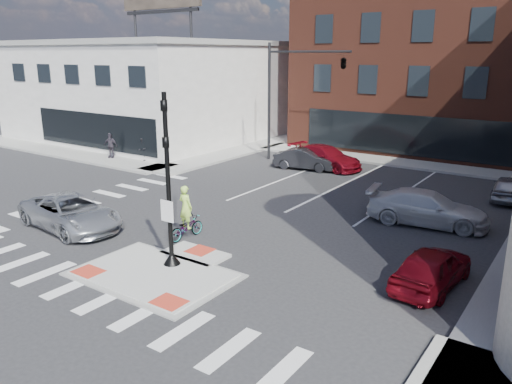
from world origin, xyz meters
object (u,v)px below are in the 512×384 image
Objects in this scene: bg_car_silver at (508,188)px; cyclist at (186,221)px; pedestrian_b at (110,145)px; bg_car_dark at (305,159)px; white_pickup at (427,208)px; red_sedan at (432,267)px; bg_car_red at (325,157)px; silver_suv at (71,212)px; pedestrian_a at (143,149)px.

bg_car_silver is 1.67× the size of cyclist.
pedestrian_b is at bearing -26.00° from cyclist.
bg_car_dark is 1.81× the size of cyclist.
bg_car_dark is at bearing 48.28° from white_pickup.
red_sedan is 1.77× the size of cyclist.
white_pickup is 1.27× the size of bg_car_dark.
cyclist reaches higher than bg_car_silver.
cyclist is (2.25, -13.80, 0.08)m from bg_car_dark.
white_pickup is 1.00× the size of bg_car_red.
red_sedan is (14.33, 3.19, -0.06)m from silver_suv.
bg_car_silver is at bearing -7.06° from pedestrian_b.
bg_car_red is (-8.82, 7.45, -0.00)m from white_pickup.
pedestrian_b reaches higher than red_sedan.
bg_car_red is at bearing -12.06° from bg_car_silver.
white_pickup reaches higher than bg_car_silver.
bg_car_dark is at bearing -42.54° from red_sedan.
cyclist is (-9.81, -13.55, 0.12)m from bg_car_silver.
pedestrian_a reaches higher than bg_car_dark.
bg_car_silver is at bearing -87.12° from red_sedan.
bg_car_dark is at bearing -77.02° from cyclist.
bg_car_dark is 1.08× the size of bg_car_silver.
pedestrian_b is (-24.50, 7.35, 0.35)m from red_sedan.
bg_car_red is at bearing -6.26° from silver_suv.
pedestrian_a is at bearing 76.48° from white_pickup.
silver_suv is 14.68m from red_sedan.
cyclist is 1.39× the size of pedestrian_a.
silver_suv is 3.02× the size of pedestrian_b.
silver_suv is at bearing -16.18° from pedestrian_a.
bg_car_dark is at bearing -3.76° from silver_suv.
silver_suv is at bearing 177.62° from bg_car_red.
cyclist reaches higher than red_sedan.
bg_car_red is (-10.79, 13.56, 0.07)m from red_sedan.
silver_suv is 13.45m from pedestrian_a.
silver_suv reaches higher than bg_car_silver.
pedestrian_b reaches higher than silver_suv.
red_sedan is 0.98× the size of bg_car_dark.
cyclist is at bearing 178.09° from bg_car_dark.
silver_suv is at bearing 118.73° from white_pickup.
silver_suv is 1.33× the size of red_sedan.
silver_suv is 21.34m from bg_car_silver.
silver_suv is at bearing -64.37° from pedestrian_b.
pedestrian_a is at bearing -32.85° from cyclist.
red_sedan is at bearing -71.77° from silver_suv.
cyclist is at bearing 126.21° from white_pickup.
bg_car_dark is at bearing 3.82° from pedestrian_b.
bg_car_dark is at bearing 64.20° from pedestrian_a.
cyclist is (1.32, -14.80, 0.01)m from bg_car_red.
bg_car_red is at bearing 6.00° from pedestrian_b.
white_pickup reaches higher than bg_car_red.
red_sedan is at bearing -168.80° from cyclist.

